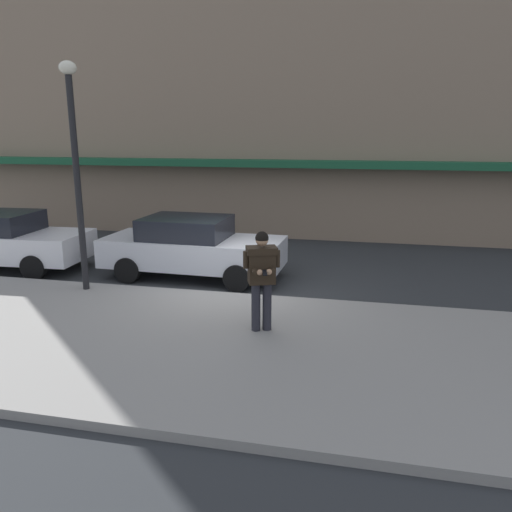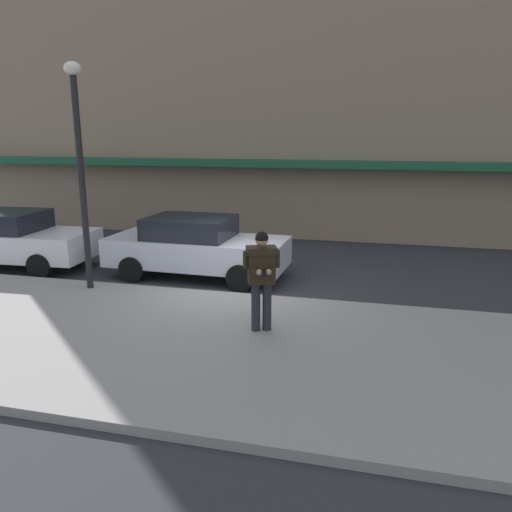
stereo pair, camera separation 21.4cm
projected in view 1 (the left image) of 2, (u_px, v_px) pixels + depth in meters
ground_plane at (231, 295)px, 11.30m from camera, size 80.00×80.00×0.00m
sidewalk at (243, 348)px, 8.37m from camera, size 32.00×5.30×0.14m
curb_paint_line at (275, 298)px, 11.13m from camera, size 28.00×0.12×0.01m
storefront_facade at (319, 52)px, 17.62m from camera, size 28.00×4.70×12.75m
parked_sedan_near at (2, 240)px, 13.37m from camera, size 4.59×2.11×1.54m
parked_sedan_mid at (192, 247)px, 12.57m from camera, size 4.55×2.03×1.54m
man_texting_on_phone at (262, 270)px, 8.68m from camera, size 0.61×0.65×1.81m
street_lamp_post at (75, 154)px, 10.61m from camera, size 0.36×0.36×4.88m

